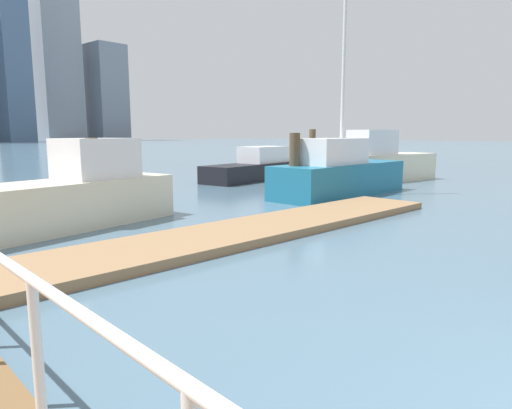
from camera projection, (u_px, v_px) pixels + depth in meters
The scene contains 11 objects.
floating_dock at pixel (247, 231), 10.00m from camera, with size 12.49×2.00×0.18m, color #93704C.
dock_piling_0 at pixel (294, 167), 15.03m from camera, with size 0.35×0.35×2.26m, color brown.
dock_piling_3 at pixel (94, 183), 10.71m from camera, with size 0.29×0.29×2.14m, color brown.
dock_piling_4 at pixel (312, 159), 18.76m from camera, with size 0.27×0.27×2.42m, color brown.
moored_boat_0 at pixel (73, 195), 10.84m from camera, with size 5.55×2.70×2.12m.
moored_boat_2 at pixel (379, 163), 21.18m from camera, with size 6.37×2.69×2.41m.
moored_boat_3 at pixel (338, 173), 16.37m from camera, with size 6.25×2.20×8.70m.
moored_boat_4 at pixel (257, 167), 22.15m from camera, with size 6.50×2.79×1.61m.
skyline_tower_4 at pixel (13, 66), 131.70m from camera, with size 7.59×9.44×43.79m, color slate.
skyline_tower_5 at pixel (55, 33), 151.28m from camera, with size 12.92×11.11×71.30m, color #8C939E.
skyline_tower_6 at pixel (106, 93), 163.88m from camera, with size 11.29×12.47×33.92m, color gray.
Camera 1 is at (-3.89, 0.59, 2.22)m, focal length 31.65 mm.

